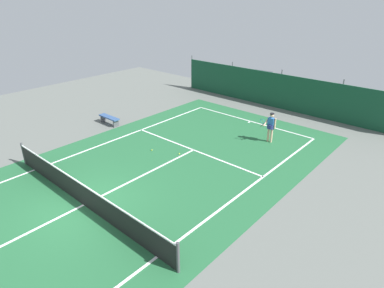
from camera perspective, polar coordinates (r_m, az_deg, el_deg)
name	(u,v)px	position (r m, az deg, el deg)	size (l,w,h in m)	color
ground_plane	(84,205)	(13.43, -18.33, -10.07)	(36.00, 36.00, 0.00)	slate
court_surface	(84,205)	(13.43, -18.33, -10.06)	(11.02, 26.60, 0.01)	#236038
tennis_net	(82,194)	(13.15, -18.63, -8.25)	(10.12, 0.10, 1.10)	black
back_fence	(282,97)	(24.19, 15.42, 7.88)	(16.30, 0.98, 2.70)	#14472D
tennis_player	(271,125)	(17.98, 13.58, 3.19)	(0.73, 0.74, 1.64)	#D8AD8C
tennis_ball_near_player	(152,150)	(16.96, -7.04, -1.06)	(0.07, 0.07, 0.07)	#CCDB33
tennis_ball_midcourt	(179,154)	(16.46, -2.25, -1.71)	(0.07, 0.07, 0.07)	#CCDB33
parked_car	(258,83)	(26.95, 11.43, 10.38)	(2.37, 4.38, 1.68)	silver
courtside_bench	(109,118)	(20.77, -14.27, 4.36)	(1.60, 0.40, 0.49)	#335184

